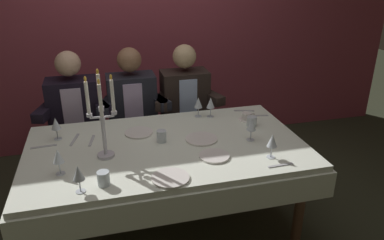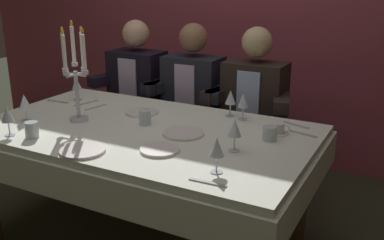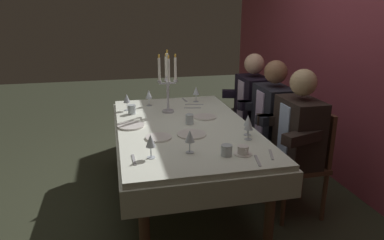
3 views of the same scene
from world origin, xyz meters
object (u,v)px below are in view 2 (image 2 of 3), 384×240
(water_tumbler_0, at_px, (145,118))
(water_tumbler_2, at_px, (270,133))
(wine_glass_0, at_px, (24,102))
(seated_diner_2, at_px, (255,99))
(wine_glass_3, at_px, (7,115))
(seated_diner_0, at_px, (138,84))
(water_tumbler_1, at_px, (32,130))
(coffee_cup_0, at_px, (278,129))
(candelabra, at_px, (75,75))
(seated_diner_1, at_px, (194,91))
(dinner_plate_2, at_px, (183,133))
(wine_glass_5, at_px, (76,84))
(wine_glass_2, at_px, (243,101))
(dining_table, at_px, (144,147))
(dinner_plate_0, at_px, (142,112))
(wine_glass_4, at_px, (217,148))
(wine_glass_6, at_px, (235,129))
(dinner_plate_3, at_px, (160,150))
(wine_glass_1, at_px, (230,98))
(dinner_plate_1, at_px, (83,150))

(water_tumbler_0, relative_size, water_tumbler_2, 1.13)
(wine_glass_0, height_order, seated_diner_2, seated_diner_2)
(wine_glass_3, distance_m, seated_diner_0, 1.34)
(water_tumbler_1, distance_m, coffee_cup_0, 1.33)
(water_tumbler_0, distance_m, water_tumbler_1, 0.62)
(candelabra, distance_m, seated_diner_1, 1.03)
(dinner_plate_2, relative_size, wine_glass_5, 1.38)
(wine_glass_2, bearing_deg, dining_table, -137.61)
(water_tumbler_1, bearing_deg, dinner_plate_0, 66.27)
(wine_glass_5, height_order, seated_diner_0, seated_diner_0)
(wine_glass_4, bearing_deg, wine_glass_2, 103.26)
(water_tumbler_0, height_order, seated_diner_1, seated_diner_1)
(wine_glass_0, distance_m, wine_glass_4, 1.32)
(coffee_cup_0, height_order, seated_diner_0, seated_diner_0)
(wine_glass_3, bearing_deg, coffee_cup_0, 29.05)
(dining_table, relative_size, wine_glass_2, 11.83)
(wine_glass_0, xyz_separation_m, wine_glass_6, (1.28, 0.14, 0.00))
(dinner_plate_2, xyz_separation_m, wine_glass_6, (0.34, -0.09, 0.11))
(wine_glass_0, xyz_separation_m, wine_glass_2, (1.13, 0.62, 0.00))
(seated_diner_2, bearing_deg, dining_table, -111.17)
(dining_table, bearing_deg, water_tumbler_2, 12.14)
(dinner_plate_3, xyz_separation_m, seated_diner_1, (-0.41, 1.14, -0.01))
(dining_table, height_order, wine_glass_6, wine_glass_6)
(wine_glass_5, relative_size, water_tumbler_0, 1.94)
(coffee_cup_0, xyz_separation_m, seated_diner_0, (-1.35, 0.62, -0.03))
(wine_glass_3, bearing_deg, wine_glass_2, 39.89)
(dinner_plate_2, bearing_deg, dinner_plate_3, -87.28)
(water_tumbler_1, bearing_deg, seated_diner_0, 98.89)
(wine_glass_1, relative_size, wine_glass_3, 1.00)
(dining_table, distance_m, seated_diner_2, 0.96)
(wine_glass_3, bearing_deg, wine_glass_5, 102.84)
(candelabra, relative_size, dinner_plate_0, 2.84)
(dinner_plate_0, height_order, wine_glass_0, wine_glass_0)
(wine_glass_1, distance_m, wine_glass_4, 0.83)
(candelabra, height_order, water_tumbler_0, candelabra)
(dinner_plate_2, xyz_separation_m, water_tumbler_2, (0.44, 0.14, 0.03))
(dining_table, relative_size, water_tumbler_1, 22.81)
(water_tumbler_1, bearing_deg, dinner_plate_1, -5.25)
(dinner_plate_3, bearing_deg, wine_glass_2, 74.94)
(wine_glass_1, height_order, water_tumbler_0, wine_glass_1)
(wine_glass_3, height_order, seated_diner_1, seated_diner_1)
(seated_diner_0, bearing_deg, water_tumbler_0, -53.31)
(wine_glass_1, height_order, wine_glass_3, same)
(dinner_plate_3, bearing_deg, candelabra, 164.87)
(seated_diner_2, bearing_deg, wine_glass_4, -77.35)
(coffee_cup_0, bearing_deg, wine_glass_0, -160.89)
(dinner_plate_3, xyz_separation_m, water_tumbler_2, (0.43, 0.40, 0.03))
(dining_table, bearing_deg, seated_diner_1, 99.11)
(dinner_plate_1, xyz_separation_m, dinner_plate_2, (0.32, 0.45, 0.00))
(dinner_plate_0, height_order, water_tumbler_2, water_tumbler_2)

